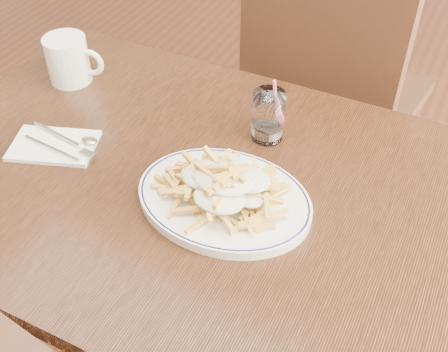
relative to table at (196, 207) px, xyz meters
The scene contains 8 objects.
table is the anchor object (origin of this frame).
chair_far 0.72m from the table, 84.62° to the left, with size 0.52×0.52×1.01m.
fries_plate 0.13m from the table, 23.27° to the right, with size 0.39×0.36×0.02m.
loaded_fries 0.16m from the table, 23.27° to the right, with size 0.25×0.22×0.07m.
napkin 0.33m from the table, behind, with size 0.17×0.11×0.01m, color white.
cutlery 0.33m from the table, behind, with size 0.19×0.08×0.01m.
water_glass 0.24m from the table, 68.11° to the left, with size 0.07×0.07×0.15m.
coffee_mug 0.49m from the table, 157.45° to the left, with size 0.14×0.10×0.11m.
Camera 1 is at (0.41, -0.70, 1.50)m, focal length 45.00 mm.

